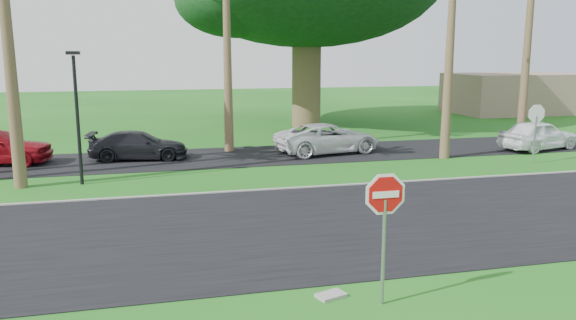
# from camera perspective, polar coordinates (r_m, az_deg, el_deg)

# --- Properties ---
(ground) EXTENTS (120.00, 120.00, 0.00)m
(ground) POSITION_cam_1_polar(r_m,az_deg,el_deg) (13.35, 2.37, -9.26)
(ground) COLOR #165214
(ground) RESTS_ON ground
(road) EXTENTS (120.00, 8.00, 0.02)m
(road) POSITION_cam_1_polar(r_m,az_deg,el_deg) (15.18, 0.26, -6.70)
(road) COLOR black
(road) RESTS_ON ground
(parking_strip) EXTENTS (120.00, 5.00, 0.02)m
(parking_strip) POSITION_cam_1_polar(r_m,az_deg,el_deg) (25.21, -5.52, 0.35)
(parking_strip) COLOR black
(parking_strip) RESTS_ON ground
(curb) EXTENTS (120.00, 0.12, 0.06)m
(curb) POSITION_cam_1_polar(r_m,az_deg,el_deg) (18.98, -2.70, -3.05)
(curb) COLOR gray
(curb) RESTS_ON ground
(stop_sign_near) EXTENTS (1.05, 0.07, 2.62)m
(stop_sign_near) POSITION_cam_1_polar(r_m,az_deg,el_deg) (10.28, 9.80, -5.20)
(stop_sign_near) COLOR gray
(stop_sign_near) RESTS_ON ground
(stop_sign_far) EXTENTS (1.05, 0.07, 2.62)m
(stop_sign_far) POSITION_cam_1_polar(r_m,az_deg,el_deg) (25.49, 23.88, 3.59)
(stop_sign_far) COLOR gray
(stop_sign_far) RESTS_ON ground
(streetlight_right) EXTENTS (0.45, 0.25, 4.64)m
(streetlight_right) POSITION_cam_1_polar(r_m,az_deg,el_deg) (20.78, -20.65, 4.82)
(streetlight_right) COLOR black
(streetlight_right) RESTS_ON ground
(building_far) EXTENTS (10.00, 6.00, 3.00)m
(building_far) POSITION_cam_1_polar(r_m,az_deg,el_deg) (47.04, 22.22, 6.30)
(building_far) COLOR gray
(building_far) RESTS_ON ground
(car_dark) EXTENTS (4.37, 2.17, 1.22)m
(car_dark) POSITION_cam_1_polar(r_m,az_deg,el_deg) (25.21, -14.95, 1.41)
(car_dark) COLOR black
(car_dark) RESTS_ON ground
(car_minivan) EXTENTS (5.23, 3.14, 1.36)m
(car_minivan) POSITION_cam_1_polar(r_m,az_deg,el_deg) (25.98, 4.07, 2.18)
(car_minivan) COLOR silver
(car_minivan) RESTS_ON ground
(car_pickup) EXTENTS (4.42, 2.61, 1.41)m
(car_pickup) POSITION_cam_1_polar(r_m,az_deg,el_deg) (29.33, 24.10, 2.31)
(car_pickup) COLOR white
(car_pickup) RESTS_ON ground
(utility_slab) EXTENTS (0.63, 0.50, 0.06)m
(utility_slab) POSITION_cam_1_polar(r_m,az_deg,el_deg) (11.06, 4.39, -13.54)
(utility_slab) COLOR gray
(utility_slab) RESTS_ON ground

